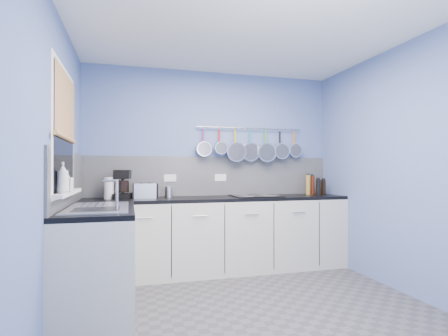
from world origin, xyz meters
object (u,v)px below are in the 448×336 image
soap_bottle_a (63,178)px  coffee_maker (122,184)px  canister (169,192)px  paper_towel (109,188)px  toaster (145,191)px  soap_bottle_b (67,181)px  hob (255,196)px

soap_bottle_a → coffee_maker: soap_bottle_a is taller
coffee_maker → canister: 0.54m
soap_bottle_a → canister: soap_bottle_a is taller
soap_bottle_a → paper_towel: soap_bottle_a is taller
toaster → canister: bearing=1.1°
soap_bottle_a → soap_bottle_b: (0.00, 0.19, -0.03)m
soap_bottle_a → paper_towel: size_ratio=0.97×
toaster → paper_towel: bearing=-177.4°
paper_towel → hob: bearing=-1.3°
soap_bottle_b → paper_towel: size_ratio=0.70×
soap_bottle_a → hob: 2.36m
soap_bottle_a → soap_bottle_b: 0.20m
paper_towel → toaster: (0.40, 0.04, -0.04)m
paper_towel → hob: (1.74, -0.04, -0.12)m
toaster → soap_bottle_b: bearing=-124.0°
coffee_maker → soap_bottle_a: bearing=-99.4°
soap_bottle_b → coffee_maker: (0.41, 1.06, -0.07)m
soap_bottle_b → soap_bottle_a: bearing=-90.0°
soap_bottle_b → toaster: size_ratio=0.64×
soap_bottle_a → paper_towel: 1.29m
paper_towel → soap_bottle_a: bearing=-102.1°
soap_bottle_a → hob: bearing=31.1°
canister → toaster: bearing=-176.2°
soap_bottle_a → soap_bottle_b: soap_bottle_a is taller
soap_bottle_a → toaster: bearing=62.6°
coffee_maker → canister: coffee_maker is taller
soap_bottle_a → toaster: 1.46m
paper_towel → canister: paper_towel is taller
coffee_maker → toaster: (0.26, 0.03, -0.08)m
soap_bottle_a → hob: (2.01, 1.21, -0.26)m
coffee_maker → hob: size_ratio=0.57×
canister → hob: canister is taller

